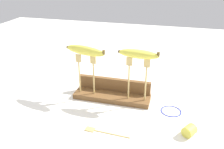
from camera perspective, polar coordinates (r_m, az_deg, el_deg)
name	(u,v)px	position (r m, az deg, el deg)	size (l,w,h in m)	color
ground_plane	(112,99)	(1.13, 0.00, -5.68)	(3.00, 3.00, 0.00)	white
wooden_board	(112,96)	(1.13, 0.00, -5.16)	(0.35, 0.10, 0.02)	brown
board_backstop	(114,85)	(1.14, 0.52, -2.37)	(0.34, 0.02, 0.06)	brown
fork_stand_left	(86,71)	(1.09, -6.07, 0.89)	(0.09, 0.01, 0.19)	tan
fork_stand_right	(137,76)	(1.04, 6.00, -0.24)	(0.10, 0.01, 0.19)	tan
banana_raised_left	(85,51)	(1.06, -6.30, 5.61)	(0.20, 0.08, 0.04)	#DBD147
banana_raised_right	(138,54)	(1.00, 6.25, 4.82)	(0.18, 0.06, 0.04)	#DBD147
fork_fallen_near	(101,131)	(0.93, -2.59, -13.18)	(0.17, 0.03, 0.01)	tan
banana_chunk_near	(189,130)	(0.95, 17.74, -12.43)	(0.06, 0.06, 0.04)	#DBD147
wire_coil	(171,111)	(1.07, 13.70, -8.30)	(0.09, 0.09, 0.01)	#1E2DA5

